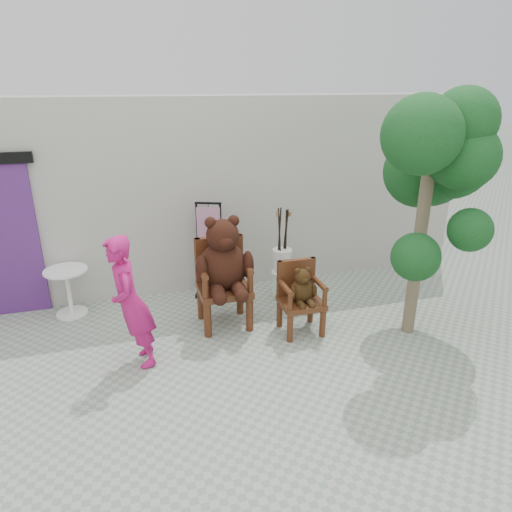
{
  "coord_description": "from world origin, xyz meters",
  "views": [
    {
      "loc": [
        -1.17,
        -4.19,
        3.19
      ],
      "look_at": [
        0.47,
        1.42,
        0.95
      ],
      "focal_mm": 32.0,
      "sensor_mm": 36.0,
      "label": 1
    }
  ],
  "objects_px": {
    "chair_small": "(301,292)",
    "tree": "(439,162)",
    "cafe_table": "(68,287)",
    "display_stand": "(210,260)",
    "person": "(131,303)",
    "stool_bucket": "(282,260)",
    "chair_big": "(223,266)"
  },
  "relations": [
    {
      "from": "chair_big",
      "to": "stool_bucket",
      "type": "relative_size",
      "value": 1.08
    },
    {
      "from": "chair_big",
      "to": "cafe_table",
      "type": "distance_m",
      "value": 2.32
    },
    {
      "from": "stool_bucket",
      "to": "tree",
      "type": "relative_size",
      "value": 0.46
    },
    {
      "from": "stool_bucket",
      "to": "tree",
      "type": "distance_m",
      "value": 2.59
    },
    {
      "from": "chair_small",
      "to": "tree",
      "type": "bearing_deg",
      "value": -10.43
    },
    {
      "from": "display_stand",
      "to": "tree",
      "type": "distance_m",
      "value": 3.54
    },
    {
      "from": "person",
      "to": "cafe_table",
      "type": "relative_size",
      "value": 2.3
    },
    {
      "from": "chair_big",
      "to": "chair_small",
      "type": "height_order",
      "value": "chair_big"
    },
    {
      "from": "person",
      "to": "chair_small",
      "type": "bearing_deg",
      "value": 90.44
    },
    {
      "from": "chair_big",
      "to": "display_stand",
      "type": "bearing_deg",
      "value": 89.95
    },
    {
      "from": "chair_big",
      "to": "stool_bucket",
      "type": "distance_m",
      "value": 1.19
    },
    {
      "from": "chair_big",
      "to": "chair_small",
      "type": "xyz_separation_m",
      "value": [
        0.94,
        -0.45,
        -0.3
      ]
    },
    {
      "from": "person",
      "to": "stool_bucket",
      "type": "bearing_deg",
      "value": 112.95
    },
    {
      "from": "display_stand",
      "to": "stool_bucket",
      "type": "height_order",
      "value": "display_stand"
    },
    {
      "from": "person",
      "to": "cafe_table",
      "type": "bearing_deg",
      "value": -155.73
    },
    {
      "from": "chair_small",
      "to": "tree",
      "type": "xyz_separation_m",
      "value": [
        1.64,
        -0.3,
        1.69
      ]
    },
    {
      "from": "cafe_table",
      "to": "display_stand",
      "type": "bearing_deg",
      "value": 2.01
    },
    {
      "from": "display_stand",
      "to": "stool_bucket",
      "type": "distance_m",
      "value": 1.12
    },
    {
      "from": "chair_big",
      "to": "display_stand",
      "type": "xyz_separation_m",
      "value": [
        0.0,
        0.98,
        -0.29
      ]
    },
    {
      "from": "chair_small",
      "to": "display_stand",
      "type": "xyz_separation_m",
      "value": [
        -0.94,
        1.43,
        0.01
      ]
    },
    {
      "from": "cafe_table",
      "to": "display_stand",
      "type": "relative_size",
      "value": 0.47
    },
    {
      "from": "cafe_table",
      "to": "tree",
      "type": "relative_size",
      "value": 0.22
    },
    {
      "from": "chair_big",
      "to": "cafe_table",
      "type": "bearing_deg",
      "value": 156.51
    },
    {
      "from": "cafe_table",
      "to": "person",
      "type": "bearing_deg",
      "value": -61.09
    },
    {
      "from": "person",
      "to": "display_stand",
      "type": "xyz_separation_m",
      "value": [
        1.23,
        1.62,
        -0.23
      ]
    },
    {
      "from": "chair_big",
      "to": "display_stand",
      "type": "relative_size",
      "value": 1.04
    },
    {
      "from": "cafe_table",
      "to": "stool_bucket",
      "type": "height_order",
      "value": "stool_bucket"
    },
    {
      "from": "chair_big",
      "to": "chair_small",
      "type": "relative_size",
      "value": 1.62
    },
    {
      "from": "chair_small",
      "to": "tree",
      "type": "height_order",
      "value": "tree"
    },
    {
      "from": "chair_big",
      "to": "person",
      "type": "height_order",
      "value": "person"
    },
    {
      "from": "person",
      "to": "chair_big",
      "type": "bearing_deg",
      "value": 112.89
    },
    {
      "from": "stool_bucket",
      "to": "chair_big",
      "type": "bearing_deg",
      "value": -152.33
    }
  ]
}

